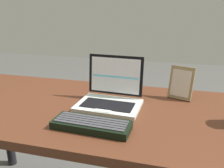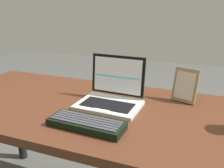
# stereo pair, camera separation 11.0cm
# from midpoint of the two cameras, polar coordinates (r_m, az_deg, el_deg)

# --- Properties ---
(desk) EXTENTS (1.71, 0.73, 0.70)m
(desk) POSITION_cam_midpoint_polar(r_m,az_deg,el_deg) (1.18, -1.09, -8.96)
(desk) COLOR #492515
(desk) RESTS_ON ground
(laptop_front) EXTENTS (0.31, 0.24, 0.23)m
(laptop_front) POSITION_cam_midpoint_polar(r_m,az_deg,el_deg) (1.15, 2.59, -2.92)
(laptop_front) COLOR #B6C3B7
(laptop_front) RESTS_ON desk
(external_keyboard) EXTENTS (0.32, 0.13, 0.03)m
(external_keyboard) POSITION_cam_midpoint_polar(r_m,az_deg,el_deg) (0.96, -2.92, -9.57)
(external_keyboard) COLOR black
(external_keyboard) RESTS_ON desk
(photo_frame) EXTENTS (0.13, 0.08, 0.17)m
(photo_frame) POSITION_cam_midpoint_polar(r_m,az_deg,el_deg) (1.25, 19.62, -0.41)
(photo_frame) COLOR olive
(photo_frame) RESTS_ON desk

